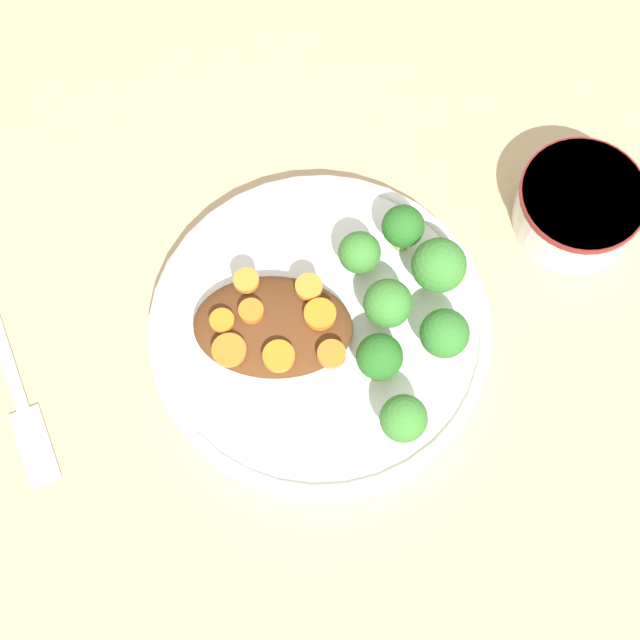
{
  "coord_description": "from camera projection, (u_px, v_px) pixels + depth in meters",
  "views": [
    {
      "loc": [
        0.01,
        -0.29,
        0.8
      ],
      "look_at": [
        0.0,
        0.0,
        0.03
      ],
      "focal_mm": 60.0,
      "sensor_mm": 36.0,
      "label": 1
    }
  ],
  "objects": [
    {
      "name": "carrot_slice_5",
      "position": [
        229.0,
        350.0,
        0.8
      ],
      "size": [
        0.03,
        0.03,
        0.0
      ],
      "primitive_type": "cylinder",
      "color": "orange",
      "rests_on": "stew_mound"
    },
    {
      "name": "plate",
      "position": [
        320.0,
        330.0,
        0.84
      ],
      "size": [
        0.27,
        0.27,
        0.02
      ],
      "color": "white",
      "rests_on": "ground_plane"
    },
    {
      "name": "stew_mound",
      "position": [
        273.0,
        327.0,
        0.82
      ],
      "size": [
        0.12,
        0.08,
        0.02
      ],
      "primitive_type": "ellipsoid",
      "color": "#5B3319",
      "rests_on": "plate"
    },
    {
      "name": "carrot_slice_2",
      "position": [
        222.0,
        320.0,
        0.81
      ],
      "size": [
        0.02,
        0.02,
        0.0
      ],
      "primitive_type": "cylinder",
      "color": "orange",
      "rests_on": "stew_mound"
    },
    {
      "name": "dip_bowl",
      "position": [
        579.0,
        205.0,
        0.86
      ],
      "size": [
        0.1,
        0.1,
        0.05
      ],
      "color": "silver",
      "rests_on": "ground_plane"
    },
    {
      "name": "fork",
      "position": [
        16.0,
        387.0,
        0.83
      ],
      "size": [
        0.1,
        0.19,
        0.01
      ],
      "rotation": [
        0.0,
        0.0,
        5.14
      ],
      "color": "silver",
      "rests_on": "ground_plane"
    },
    {
      "name": "broccoli_floret_6",
      "position": [
        388.0,
        304.0,
        0.81
      ],
      "size": [
        0.04,
        0.04,
        0.05
      ],
      "color": "#759E51",
      "rests_on": "plate"
    },
    {
      "name": "broccoli_floret_5",
      "position": [
        403.0,
        420.0,
        0.78
      ],
      "size": [
        0.04,
        0.04,
        0.05
      ],
      "color": "#759E51",
      "rests_on": "plate"
    },
    {
      "name": "ground_plane",
      "position": [
        320.0,
        335.0,
        0.85
      ],
      "size": [
        4.0,
        4.0,
        0.0
      ],
      "primitive_type": "plane",
      "color": "tan"
    },
    {
      "name": "carrot_slice_4",
      "position": [
        279.0,
        356.0,
        0.8
      ],
      "size": [
        0.02,
        0.02,
        0.01
      ],
      "primitive_type": "cylinder",
      "color": "orange",
      "rests_on": "stew_mound"
    },
    {
      "name": "broccoli_floret_1",
      "position": [
        359.0,
        253.0,
        0.83
      ],
      "size": [
        0.03,
        0.03,
        0.04
      ],
      "color": "#7FA85B",
      "rests_on": "plate"
    },
    {
      "name": "carrot_slice_6",
      "position": [
        309.0,
        287.0,
        0.82
      ],
      "size": [
        0.02,
        0.02,
        0.01
      ],
      "primitive_type": "cylinder",
      "color": "orange",
      "rests_on": "stew_mound"
    },
    {
      "name": "carrot_slice_3",
      "position": [
        246.0,
        280.0,
        0.82
      ],
      "size": [
        0.02,
        0.02,
        0.01
      ],
      "primitive_type": "cylinder",
      "color": "orange",
      "rests_on": "stew_mound"
    },
    {
      "name": "broccoli_floret_0",
      "position": [
        379.0,
        358.0,
        0.8
      ],
      "size": [
        0.04,
        0.04,
        0.05
      ],
      "color": "#7FA85B",
      "rests_on": "plate"
    },
    {
      "name": "broccoli_floret_3",
      "position": [
        444.0,
        334.0,
        0.8
      ],
      "size": [
        0.04,
        0.04,
        0.05
      ],
      "color": "#759E51",
      "rests_on": "plate"
    },
    {
      "name": "broccoli_floret_2",
      "position": [
        403.0,
        227.0,
        0.83
      ],
      "size": [
        0.03,
        0.03,
        0.05
      ],
      "color": "#7FA85B",
      "rests_on": "plate"
    },
    {
      "name": "carrot_slice_7",
      "position": [
        331.0,
        354.0,
        0.8
      ],
      "size": [
        0.02,
        0.02,
        0.01
      ],
      "primitive_type": "cylinder",
      "color": "orange",
      "rests_on": "stew_mound"
    },
    {
      "name": "carrot_slice_1",
      "position": [
        251.0,
        312.0,
        0.81
      ],
      "size": [
        0.02,
        0.02,
        0.01
      ],
      "primitive_type": "cylinder",
      "color": "orange",
      "rests_on": "stew_mound"
    },
    {
      "name": "broccoli_floret_4",
      "position": [
        439.0,
        266.0,
        0.82
      ],
      "size": [
        0.04,
        0.04,
        0.06
      ],
      "color": "#7FA85B",
      "rests_on": "plate"
    },
    {
      "name": "carrot_slice_0",
      "position": [
        313.0,
        317.0,
        0.81
      ],
      "size": [
        0.02,
        0.02,
        0.01
      ],
      "primitive_type": "cylinder",
      "color": "orange",
      "rests_on": "stew_mound"
    }
  ]
}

